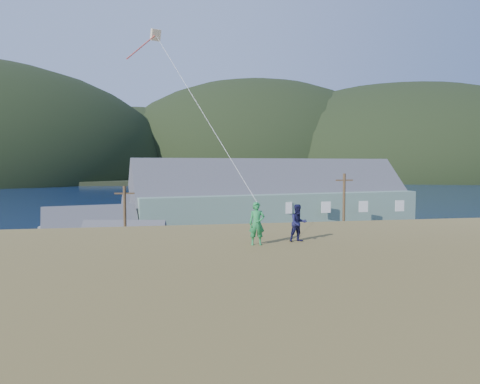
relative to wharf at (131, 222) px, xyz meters
name	(u,v)px	position (x,y,z in m)	size (l,w,h in m)	color
ground	(169,292)	(6.00, -40.00, -0.45)	(900.00, 900.00, 0.00)	#0A1638
grass_strip	(170,299)	(6.00, -42.00, -0.40)	(110.00, 8.00, 0.10)	#4C3D19
waterfront_lot	(168,249)	(6.00, -23.00, -0.39)	(72.00, 36.00, 0.12)	#28282B
wharf	(131,222)	(0.00, 0.00, 0.00)	(26.00, 14.00, 0.90)	gray
far_shore	(165,175)	(6.00, 290.00, 0.55)	(900.00, 320.00, 2.00)	black
far_hills	(214,175)	(41.59, 239.38, 1.55)	(760.00, 265.00, 143.00)	black
lodge	(276,202)	(20.53, -18.67, 4.66)	(39.13, 16.87, 13.32)	gray
shed_palegreen_near	(91,236)	(-2.03, -27.27, 2.20)	(10.75, 8.00, 7.04)	gray
shed_white	(123,251)	(1.88, -34.39, 1.91)	(8.45, 6.35, 6.11)	silver
shed_palegreen_far	(163,215)	(5.38, -11.83, 2.39)	(12.09, 8.41, 7.43)	gray
utility_poles	(162,234)	(5.46, -38.50, 4.04)	(31.27, 0.24, 9.35)	#47331E
parked_cars	(91,240)	(-3.42, -19.00, 0.39)	(25.78, 13.29, 1.58)	maroon
kite_flyer_green	(257,224)	(9.21, -58.37, 7.58)	(0.61, 0.40, 1.67)	#238240
kite_flyer_navy	(298,223)	(11.01, -57.97, 7.51)	(0.73, 0.57, 1.51)	#16163C
kite_rig	(155,39)	(5.34, -52.81, 15.95)	(2.56, 3.21, 10.49)	beige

